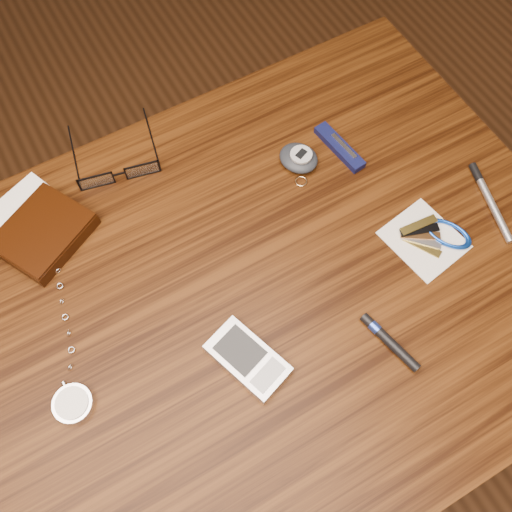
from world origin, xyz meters
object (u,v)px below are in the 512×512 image
object	(u,v)px
notepad_keys	(435,236)
eyeglasses	(119,172)
pocket_knife	(340,147)
pedometer	(299,158)
pocket_watch	(72,398)
desk	(236,327)
silver_pen	(488,196)
pda_phone	(248,359)
wallet_and_card	(43,232)

from	to	relation	value
notepad_keys	eyeglasses	bearing A→B (deg)	137.71
pocket_knife	notepad_keys	bearing A→B (deg)	-80.04
pedometer	pocket_watch	bearing A→B (deg)	-158.80
desk	notepad_keys	xyz separation A→B (m)	(0.30, -0.06, 0.11)
pedometer	eyeglasses	bearing A→B (deg)	156.05
eyeglasses	desk	bearing A→B (deg)	-79.05
notepad_keys	pocket_knife	world-z (taller)	pocket_knife
pocket_watch	silver_pen	world-z (taller)	pocket_watch
pedometer	pocket_knife	world-z (taller)	pedometer
pda_phone	notepad_keys	bearing A→B (deg)	4.45
desk	wallet_and_card	distance (m)	0.31
silver_pen	wallet_and_card	bearing A→B (deg)	156.20
desk	wallet_and_card	size ratio (longest dim) A/B	5.18
pedometer	notepad_keys	world-z (taller)	pedometer
pedometer	silver_pen	bearing A→B (deg)	-42.68
pda_phone	pocket_watch	bearing A→B (deg)	163.19
notepad_keys	pda_phone	bearing A→B (deg)	-175.55
pocket_knife	silver_pen	bearing A→B (deg)	-51.99
notepad_keys	pocket_watch	bearing A→B (deg)	175.75
pda_phone	silver_pen	xyz separation A→B (m)	(0.43, 0.04, -0.00)
wallet_and_card	pocket_knife	world-z (taller)	wallet_and_card
notepad_keys	pedometer	bearing A→B (deg)	116.09
pocket_watch	wallet_and_card	bearing A→B (deg)	77.60
eyeglasses	pda_phone	distance (m)	0.35
pedometer	pda_phone	bearing A→B (deg)	-133.24
desk	notepad_keys	world-z (taller)	notepad_keys
desk	silver_pen	xyz separation A→B (m)	(0.41, -0.04, 0.11)
desk	pocket_knife	distance (m)	0.32
pedometer	silver_pen	distance (m)	0.29
wallet_and_card	silver_pen	size ratio (longest dim) A/B	1.42
eyeglasses	pocket_watch	distance (m)	0.34
wallet_and_card	pocket_watch	distance (m)	0.24
desk	pocket_watch	xyz separation A→B (m)	(-0.24, -0.01, 0.11)
wallet_and_card	silver_pen	world-z (taller)	wallet_and_card
pocket_watch	silver_pen	distance (m)	0.65
eyeglasses	pocket_watch	xyz separation A→B (m)	(-0.19, -0.28, -0.01)
desk	silver_pen	world-z (taller)	silver_pen
pocket_watch	pda_phone	bearing A→B (deg)	-16.81
pedometer	pocket_knife	bearing A→B (deg)	-9.55
desk	wallet_and_card	bearing A→B (deg)	129.88
silver_pen	eyeglasses	bearing A→B (deg)	146.46
wallet_and_card	notepad_keys	size ratio (longest dim) A/B	1.52
pocket_knife	silver_pen	size ratio (longest dim) A/B	0.75
eyeglasses	silver_pen	size ratio (longest dim) A/B	1.12
pocket_knife	desk	bearing A→B (deg)	-151.69
eyeglasses	silver_pen	distance (m)	0.56
wallet_and_card	eyeglasses	size ratio (longest dim) A/B	1.27
pda_phone	silver_pen	distance (m)	0.44
notepad_keys	pocket_knife	distance (m)	0.20
notepad_keys	pocket_knife	xyz separation A→B (m)	(-0.03, 0.20, 0.00)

